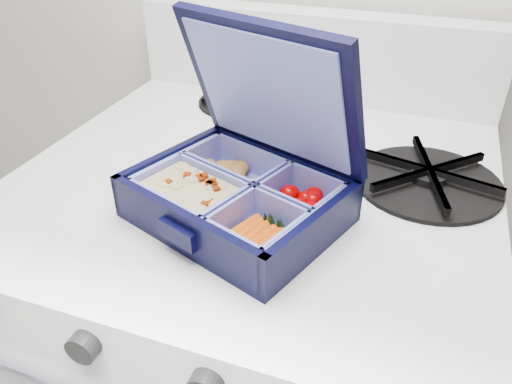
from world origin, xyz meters
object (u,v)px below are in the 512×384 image
at_px(burner_grate, 429,175).
at_px(fork, 351,178).
at_px(stove, 259,383).
at_px(bento_box, 237,199).

bearing_deg(burner_grate, fork, -166.15).
bearing_deg(stove, bento_box, -83.45).
height_order(stove, bento_box, bento_box).
relative_size(bento_box, fork, 1.44).
height_order(stove, burner_grate, burner_grate).
bearing_deg(bento_box, fork, 69.78).
distance_m(stove, fork, 0.51).
xyz_separation_m(bento_box, burner_grate, (0.22, 0.16, -0.01)).
distance_m(stove, burner_grate, 0.56).
relative_size(stove, bento_box, 4.16).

